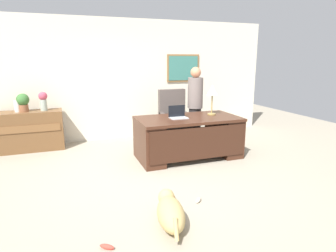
{
  "coord_description": "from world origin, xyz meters",
  "views": [
    {
      "loc": [
        -1.35,
        -4.02,
        1.82
      ],
      "look_at": [
        0.2,
        0.3,
        0.75
      ],
      "focal_mm": 30.84,
      "sensor_mm": 36.0,
      "label": 1
    }
  ],
  "objects_px": {
    "dog_lying": "(170,212)",
    "dog_toy_bone": "(107,247)",
    "desk_lamp": "(212,92)",
    "armchair": "(174,120)",
    "vase_with_flowers": "(43,100)",
    "potted_plant": "(23,102)",
    "desk": "(189,136)",
    "dog_toy_plush": "(199,200)",
    "dog_toy_ball": "(171,197)",
    "person_standing": "(195,105)",
    "laptop": "(178,115)",
    "vase_empty": "(17,106)",
    "credenza": "(29,131)"
  },
  "relations": [
    {
      "from": "dog_lying",
      "to": "dog_toy_bone",
      "type": "xyz_separation_m",
      "value": [
        -0.73,
        -0.19,
        -0.13
      ]
    },
    {
      "from": "desk_lamp",
      "to": "armchair",
      "type": "bearing_deg",
      "value": 115.81
    },
    {
      "from": "vase_with_flowers",
      "to": "potted_plant",
      "type": "distance_m",
      "value": 0.37
    },
    {
      "from": "desk",
      "to": "dog_toy_plush",
      "type": "distance_m",
      "value": 1.8
    },
    {
      "from": "armchair",
      "to": "dog_lying",
      "type": "relative_size",
      "value": 1.43
    },
    {
      "from": "desk_lamp",
      "to": "dog_toy_bone",
      "type": "xyz_separation_m",
      "value": [
        -2.38,
        -2.34,
        -1.18
      ]
    },
    {
      "from": "vase_with_flowers",
      "to": "dog_toy_ball",
      "type": "relative_size",
      "value": 3.74
    },
    {
      "from": "vase_with_flowers",
      "to": "person_standing",
      "type": "bearing_deg",
      "value": -13.31
    },
    {
      "from": "laptop",
      "to": "dog_toy_ball",
      "type": "bearing_deg",
      "value": -114.48
    },
    {
      "from": "vase_with_flowers",
      "to": "dog_toy_ball",
      "type": "xyz_separation_m",
      "value": [
        1.62,
        -3.02,
        -0.96
      ]
    },
    {
      "from": "desk",
      "to": "dog_toy_plush",
      "type": "bearing_deg",
      "value": -109.43
    },
    {
      "from": "vase_empty",
      "to": "dog_toy_bone",
      "type": "xyz_separation_m",
      "value": [
        1.17,
        -3.73,
        -0.89
      ]
    },
    {
      "from": "person_standing",
      "to": "vase_empty",
      "type": "height_order",
      "value": "person_standing"
    },
    {
      "from": "laptop",
      "to": "credenza",
      "type": "bearing_deg",
      "value": 151.24
    },
    {
      "from": "person_standing",
      "to": "desk_lamp",
      "type": "relative_size",
      "value": 2.92
    },
    {
      "from": "credenza",
      "to": "dog_toy_ball",
      "type": "xyz_separation_m",
      "value": [
        1.95,
        -3.02,
        -0.35
      ]
    },
    {
      "from": "person_standing",
      "to": "dog_lying",
      "type": "distance_m",
      "value": 3.32
    },
    {
      "from": "potted_plant",
      "to": "dog_toy_plush",
      "type": "relative_size",
      "value": 2.49
    },
    {
      "from": "desk_lamp",
      "to": "dog_toy_plush",
      "type": "relative_size",
      "value": 3.93
    },
    {
      "from": "desk",
      "to": "credenza",
      "type": "relative_size",
      "value": 1.44
    },
    {
      "from": "person_standing",
      "to": "dog_lying",
      "type": "height_order",
      "value": "person_standing"
    },
    {
      "from": "person_standing",
      "to": "desk",
      "type": "bearing_deg",
      "value": -121.85
    },
    {
      "from": "laptop",
      "to": "vase_with_flowers",
      "type": "height_order",
      "value": "vase_with_flowers"
    },
    {
      "from": "desk",
      "to": "desk_lamp",
      "type": "bearing_deg",
      "value": 12.94
    },
    {
      "from": "vase_with_flowers",
      "to": "vase_empty",
      "type": "distance_m",
      "value": 0.49
    },
    {
      "from": "dog_lying",
      "to": "potted_plant",
      "type": "height_order",
      "value": "potted_plant"
    },
    {
      "from": "desk_lamp",
      "to": "vase_with_flowers",
      "type": "bearing_deg",
      "value": 155.61
    },
    {
      "from": "laptop",
      "to": "dog_toy_ball",
      "type": "xyz_separation_m",
      "value": [
        -0.71,
        -1.56,
        -0.77
      ]
    },
    {
      "from": "dog_toy_bone",
      "to": "armchair",
      "type": "bearing_deg",
      "value": 58.92
    },
    {
      "from": "desk",
      "to": "armchair",
      "type": "xyz_separation_m",
      "value": [
        0.1,
        1.02,
        0.09
      ]
    },
    {
      "from": "credenza",
      "to": "dog_lying",
      "type": "height_order",
      "value": "credenza"
    },
    {
      "from": "person_standing",
      "to": "laptop",
      "type": "relative_size",
      "value": 5.18
    },
    {
      "from": "desk",
      "to": "laptop",
      "type": "bearing_deg",
      "value": 165.14
    },
    {
      "from": "vase_empty",
      "to": "potted_plant",
      "type": "xyz_separation_m",
      "value": [
        0.11,
        0.0,
        0.08
      ]
    },
    {
      "from": "desk",
      "to": "dog_toy_ball",
      "type": "relative_size",
      "value": 18.67
    },
    {
      "from": "credenza",
      "to": "dog_toy_plush",
      "type": "relative_size",
      "value": 9.09
    },
    {
      "from": "desk",
      "to": "dog_toy_bone",
      "type": "relative_size",
      "value": 12.15
    },
    {
      "from": "laptop",
      "to": "vase_empty",
      "type": "relative_size",
      "value": 1.41
    },
    {
      "from": "credenza",
      "to": "potted_plant",
      "type": "relative_size",
      "value": 3.65
    },
    {
      "from": "desk",
      "to": "person_standing",
      "type": "height_order",
      "value": "person_standing"
    },
    {
      "from": "desk_lamp",
      "to": "desk",
      "type": "bearing_deg",
      "value": -167.06
    },
    {
      "from": "dog_lying",
      "to": "dog_toy_plush",
      "type": "height_order",
      "value": "dog_lying"
    },
    {
      "from": "person_standing",
      "to": "dog_toy_bone",
      "type": "xyz_separation_m",
      "value": [
        -2.34,
        -3.01,
        -0.83
      ]
    },
    {
      "from": "person_standing",
      "to": "dog_toy_bone",
      "type": "bearing_deg",
      "value": -127.86
    },
    {
      "from": "vase_with_flowers",
      "to": "dog_toy_plush",
      "type": "height_order",
      "value": "vase_with_flowers"
    },
    {
      "from": "vase_empty",
      "to": "dog_toy_bone",
      "type": "relative_size",
      "value": 1.46
    },
    {
      "from": "credenza",
      "to": "dog_toy_ball",
      "type": "relative_size",
      "value": 12.99
    },
    {
      "from": "armchair",
      "to": "dog_lying",
      "type": "xyz_separation_m",
      "value": [
        -1.21,
        -3.04,
        -0.36
      ]
    },
    {
      "from": "potted_plant",
      "to": "dog_toy_plush",
      "type": "distance_m",
      "value": 4.05
    },
    {
      "from": "desk",
      "to": "vase_with_flowers",
      "type": "distance_m",
      "value": 3.01
    }
  ]
}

